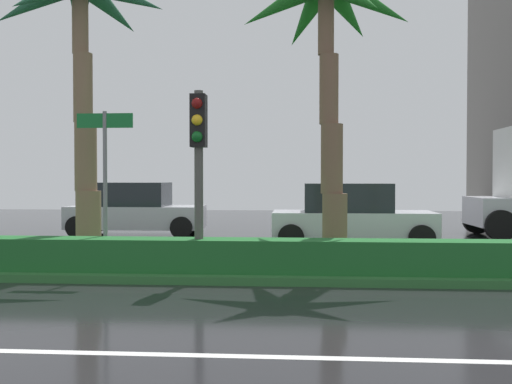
{
  "coord_description": "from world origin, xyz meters",
  "views": [
    {
      "loc": [
        4.41,
        -4.1,
        1.86
      ],
      "look_at": [
        3.18,
        12.42,
        1.47
      ],
      "focal_mm": 41.53,
      "sensor_mm": 36.0,
      "label": 1
    }
  ],
  "objects_px": {
    "traffic_signal_median_right": "(199,147)",
    "street_name_sign": "(105,167)",
    "car_in_traffic_third": "(351,217)",
    "car_in_traffic_second": "(135,210)",
    "palm_tree_centre_left": "(82,26)",
    "palm_tree_centre": "(327,27)"
  },
  "relations": [
    {
      "from": "traffic_signal_median_right",
      "to": "car_in_traffic_third",
      "type": "height_order",
      "value": "traffic_signal_median_right"
    },
    {
      "from": "street_name_sign",
      "to": "car_in_traffic_second",
      "type": "bearing_deg",
      "value": 101.68
    },
    {
      "from": "palm_tree_centre",
      "to": "car_in_traffic_third",
      "type": "bearing_deg",
      "value": 78.28
    },
    {
      "from": "palm_tree_centre_left",
      "to": "traffic_signal_median_right",
      "type": "height_order",
      "value": "palm_tree_centre_left"
    },
    {
      "from": "palm_tree_centre_left",
      "to": "palm_tree_centre",
      "type": "xyz_separation_m",
      "value": [
        5.12,
        -0.11,
        -0.13
      ]
    },
    {
      "from": "palm_tree_centre",
      "to": "traffic_signal_median_right",
      "type": "bearing_deg",
      "value": -149.61
    },
    {
      "from": "car_in_traffic_second",
      "to": "car_in_traffic_third",
      "type": "height_order",
      "value": "same"
    },
    {
      "from": "palm_tree_centre_left",
      "to": "street_name_sign",
      "type": "relative_size",
      "value": 2.11
    },
    {
      "from": "palm_tree_centre",
      "to": "traffic_signal_median_right",
      "type": "relative_size",
      "value": 1.86
    },
    {
      "from": "palm_tree_centre",
      "to": "car_in_traffic_second",
      "type": "distance_m",
      "value": 9.84
    },
    {
      "from": "palm_tree_centre_left",
      "to": "street_name_sign",
      "type": "bearing_deg",
      "value": -51.37
    },
    {
      "from": "traffic_signal_median_right",
      "to": "car_in_traffic_third",
      "type": "relative_size",
      "value": 0.77
    },
    {
      "from": "palm_tree_centre",
      "to": "car_in_traffic_second",
      "type": "height_order",
      "value": "palm_tree_centre"
    },
    {
      "from": "street_name_sign",
      "to": "palm_tree_centre_left",
      "type": "bearing_deg",
      "value": 128.63
    },
    {
      "from": "car_in_traffic_second",
      "to": "street_name_sign",
      "type": "bearing_deg",
      "value": -78.32
    },
    {
      "from": "palm_tree_centre",
      "to": "street_name_sign",
      "type": "height_order",
      "value": "palm_tree_centre"
    },
    {
      "from": "palm_tree_centre",
      "to": "car_in_traffic_second",
      "type": "relative_size",
      "value": 1.43
    },
    {
      "from": "traffic_signal_median_right",
      "to": "street_name_sign",
      "type": "height_order",
      "value": "traffic_signal_median_right"
    },
    {
      "from": "street_name_sign",
      "to": "car_in_traffic_third",
      "type": "bearing_deg",
      "value": 43.75
    },
    {
      "from": "street_name_sign",
      "to": "car_in_traffic_third",
      "type": "height_order",
      "value": "street_name_sign"
    },
    {
      "from": "traffic_signal_median_right",
      "to": "car_in_traffic_second",
      "type": "relative_size",
      "value": 0.77
    },
    {
      "from": "street_name_sign",
      "to": "car_in_traffic_third",
      "type": "xyz_separation_m",
      "value": [
        5.13,
        4.91,
        -1.25
      ]
    }
  ]
}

